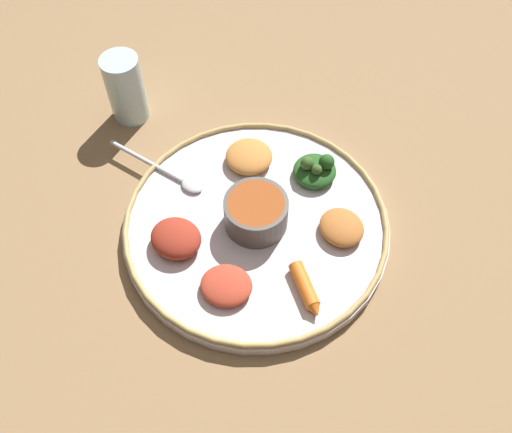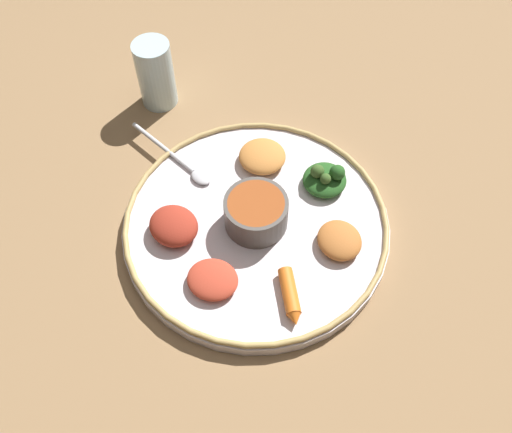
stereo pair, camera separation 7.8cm
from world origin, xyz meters
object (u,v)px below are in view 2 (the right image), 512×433
(center_bowl, at_px, (256,212))
(spoon, at_px, (182,162))
(greens_pile, at_px, (325,179))
(drinking_glass, at_px, (156,78))
(carrot_near_spoon, at_px, (290,296))

(center_bowl, height_order, spoon, center_bowl)
(center_bowl, xyz_separation_m, spoon, (0.04, -0.15, -0.02))
(spoon, relative_size, greens_pile, 2.03)
(center_bowl, height_order, drinking_glass, drinking_glass)
(drinking_glass, bearing_deg, carrot_near_spoon, 88.87)
(center_bowl, distance_m, greens_pile, 0.12)
(carrot_near_spoon, relative_size, drinking_glass, 0.69)
(greens_pile, height_order, drinking_glass, drinking_glass)
(spoon, xyz_separation_m, drinking_glass, (-0.03, -0.16, 0.03))
(center_bowl, bearing_deg, greens_pile, -176.32)
(center_bowl, xyz_separation_m, drinking_glass, (0.01, -0.31, 0.01))
(spoon, xyz_separation_m, carrot_near_spoon, (-0.02, 0.27, 0.01))
(spoon, xyz_separation_m, greens_pile, (-0.17, 0.14, 0.01))
(carrot_near_spoon, bearing_deg, spoon, -84.96)
(spoon, distance_m, carrot_near_spoon, 0.27)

